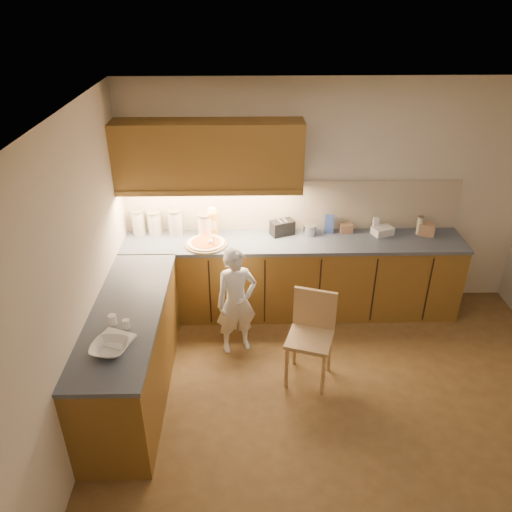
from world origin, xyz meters
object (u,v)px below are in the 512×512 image
(oil_jug, at_px, (212,223))
(wooden_chair, at_px, (312,330))
(pizza_on_board, at_px, (206,243))
(child, at_px, (236,302))
(toaster, at_px, (282,228))

(oil_jug, bearing_deg, wooden_chair, -51.83)
(pizza_on_board, relative_size, oil_jug, 1.36)
(child, relative_size, toaster, 4.00)
(wooden_chair, height_order, oil_jug, oil_jug)
(child, height_order, toaster, child)
(wooden_chair, bearing_deg, oil_jug, 146.14)
(child, height_order, oil_jug, oil_jug)
(pizza_on_board, relative_size, child, 0.39)
(pizza_on_board, xyz_separation_m, child, (0.33, -0.60, -0.35))
(child, xyz_separation_m, wooden_chair, (0.72, -0.41, -0.06))
(pizza_on_board, bearing_deg, wooden_chair, -44.20)
(pizza_on_board, height_order, oil_jug, oil_jug)
(pizza_on_board, relative_size, wooden_chair, 0.50)
(child, xyz_separation_m, toaster, (0.51, 0.85, 0.42))
(wooden_chair, bearing_deg, pizza_on_board, 153.77)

